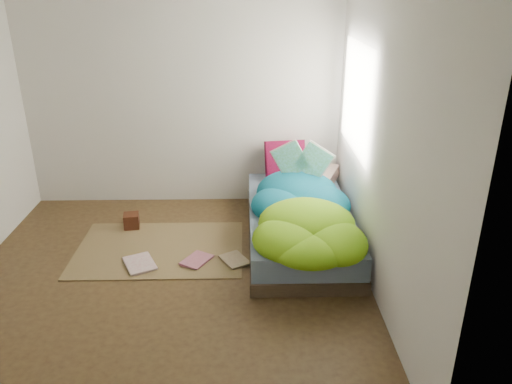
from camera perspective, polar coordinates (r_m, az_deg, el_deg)
ground at (r=4.49m, az=-10.10°, el=-9.90°), size 3.50×3.50×0.00m
room_walls at (r=3.87m, az=-11.57°, el=10.82°), size 3.54×3.54×2.62m
bed at (r=5.00m, az=4.93°, el=-3.72°), size 1.00×2.00×0.34m
duvet at (r=4.66m, az=5.34°, el=-1.19°), size 0.96×1.84×0.34m
rug at (r=4.98m, az=-10.92°, el=-6.37°), size 1.60×1.10×0.01m
pillow_floral at (r=5.65m, az=5.99°, el=2.10°), size 0.71×0.61×0.14m
pillow_magenta at (r=5.61m, az=3.33°, el=3.66°), size 0.45×0.19×0.44m
open_book at (r=5.05m, az=5.32°, el=4.70°), size 0.52×0.23×0.31m
wooden_box at (r=5.40m, az=-14.04°, el=-3.20°), size 0.18×0.18×0.15m
floor_book_a at (r=4.71m, az=-14.59°, el=-8.29°), size 0.37×0.41×0.03m
floor_book_b at (r=4.75m, az=-7.82°, el=-7.41°), size 0.33×0.35×0.03m
floor_book_c at (r=4.63m, az=-3.58°, el=-8.09°), size 0.32×0.34×0.02m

